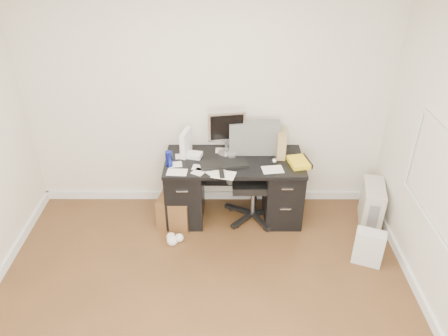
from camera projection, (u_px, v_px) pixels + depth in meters
The scene contains 18 objects.
ground at pixel (202, 334), 3.71m from camera, with size 4.00×4.00×0.00m, color #4A3017.
room_shell at pixel (200, 166), 2.87m from camera, with size 4.02×4.02×2.71m.
desk at pixel (234, 187), 4.91m from camera, with size 1.50×0.70×0.75m.
loose_papers at pixel (216, 162), 4.68m from camera, with size 1.10×0.60×0.00m, color white, non-canonical shape.
lcd_monitor at pixel (227, 133), 4.70m from camera, with size 0.40×0.23×0.51m, color #B8B8BD, non-canonical shape.
keyboard at pixel (224, 164), 4.62m from camera, with size 0.50×0.17×0.03m, color black.
computer_mouse at pixel (274, 161), 4.65m from camera, with size 0.06×0.06×0.06m, color #B8B8BD.
travel_mug at pixel (169, 159), 4.57m from camera, with size 0.08×0.08×0.17m, color #16239C.
white_binder at pixel (186, 143), 4.75m from camera, with size 0.12×0.25×0.29m, color white.
magazine_file at pixel (281, 144), 4.74m from camera, with size 0.12×0.25×0.29m, color #9B7D4B.
pen_cup at pixel (255, 141), 4.87m from camera, with size 0.09×0.09×0.21m, color #562B18, non-canonical shape.
yellow_book at pixel (299, 162), 4.64m from camera, with size 0.20×0.26×0.05m, color yellow.
paper_remote at pixel (224, 174), 4.46m from camera, with size 0.24×0.19×0.02m, color white, non-canonical shape.
office_chair at pixel (254, 176), 4.81m from camera, with size 0.63×0.63×1.12m, color #535653, non-canonical shape.
pc_tower at pixel (372, 205), 4.88m from camera, with size 0.22×0.49×0.49m, color beige.
shopping_bag at pixel (369, 247), 4.35m from camera, with size 0.28×0.20×0.39m, color silver.
wicker_basket at pixel (176, 210), 4.91m from camera, with size 0.35×0.35×0.35m, color #522E18.
desk_printer at pixel (181, 200), 5.20m from camera, with size 0.33×0.27×0.20m, color slate.
Camera 1 is at (0.19, -2.42, 3.14)m, focal length 35.00 mm.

